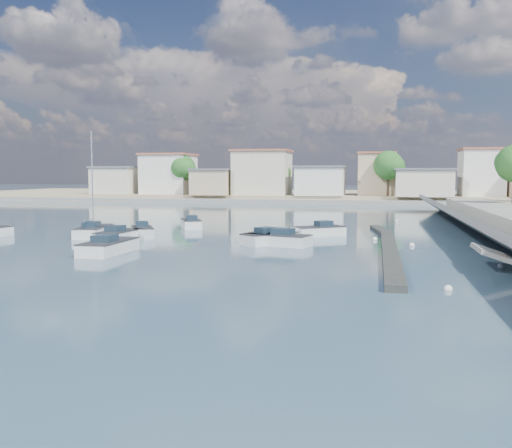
{
  "coord_description": "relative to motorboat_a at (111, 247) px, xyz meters",
  "views": [
    {
      "loc": [
        6.08,
        -28.38,
        5.22
      ],
      "look_at": [
        -2.95,
        14.29,
        1.4
      ],
      "focal_mm": 40.0,
      "sensor_mm": 36.0,
      "label": 1
    }
  ],
  "objects": [
    {
      "name": "motorboat_f",
      "position": [
        -0.37,
        17.89,
        -0.0
      ],
      "size": [
        3.21,
        4.5,
        1.48
      ],
      "color": "silver",
      "rests_on": "ground"
    },
    {
      "name": "motorboat_c",
      "position": [
        9.92,
        6.19,
        0.0
      ],
      "size": [
        5.65,
        3.21,
        1.48
      ],
      "color": "silver",
      "rests_on": "ground"
    },
    {
      "name": "motorboat_g",
      "position": [
        -1.61,
        9.11,
        0.0
      ],
      "size": [
        3.34,
        4.5,
        1.48
      ],
      "color": "silver",
      "rests_on": "ground"
    },
    {
      "name": "shore_trees",
      "position": [
        19.57,
        61.59,
        5.84
      ],
      "size": [
        74.56,
        38.32,
        7.92
      ],
      "color": "#38281E",
      "rests_on": "ground"
    },
    {
      "name": "motorboat_h",
      "position": [
        9.67,
        7.08,
        -0.0
      ],
      "size": [
        4.14,
        4.71,
        1.48
      ],
      "color": "silver",
      "rests_on": "ground"
    },
    {
      "name": "far_shore_quay",
      "position": [
        11.23,
        64.48,
        0.02
      ],
      "size": [
        160.0,
        2.5,
        0.8
      ],
      "primitive_type": "cube",
      "color": "slate",
      "rests_on": "ground"
    },
    {
      "name": "breakwater",
      "position": [
        18.13,
        6.16,
        -0.21
      ],
      "size": [
        2.0,
        31.02,
        0.35
      ],
      "color": "black",
      "rests_on": "ground"
    },
    {
      "name": "sailboat",
      "position": [
        -6.04,
        9.25,
        0.04
      ],
      "size": [
        3.03,
        6.34,
        9.0
      ],
      "color": "silver",
      "rests_on": "ground"
    },
    {
      "name": "motorboat_d",
      "position": [
        12.41,
        12.91,
        -0.0
      ],
      "size": [
        4.58,
        3.99,
        1.48
      ],
      "color": "silver",
      "rests_on": "ground"
    },
    {
      "name": "far_town",
      "position": [
        21.94,
        70.4,
        4.56
      ],
      "size": [
        113.01,
        12.8,
        8.35
      ],
      "color": "beige",
      "rests_on": "far_shore_land"
    },
    {
      "name": "ground",
      "position": [
        11.23,
        33.48,
        -0.38
      ],
      "size": [
        400.0,
        400.0,
        0.0
      ],
      "primitive_type": "plane",
      "color": "#2D485B",
      "rests_on": "ground"
    },
    {
      "name": "mooring_buoys",
      "position": [
        19.75,
        10.08,
        -0.33
      ],
      "size": [
        7.61,
        38.18,
        0.4
      ],
      "color": "silver",
      "rests_on": "ground"
    },
    {
      "name": "far_shore_land",
      "position": [
        11.23,
        85.48,
        0.32
      ],
      "size": [
        160.0,
        40.0,
        1.4
      ],
      "primitive_type": "cube",
      "color": "gray",
      "rests_on": "ground"
    },
    {
      "name": "motorboat_b",
      "position": [
        -2.27,
        6.28,
        -0.0
      ],
      "size": [
        2.36,
        5.16,
        1.48
      ],
      "color": "silver",
      "rests_on": "ground"
    },
    {
      "name": "motorboat_a",
      "position": [
        0.0,
        0.0,
        0.0
      ],
      "size": [
        2.14,
        5.87,
        1.48
      ],
      "color": "silver",
      "rests_on": "ground"
    }
  ]
}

